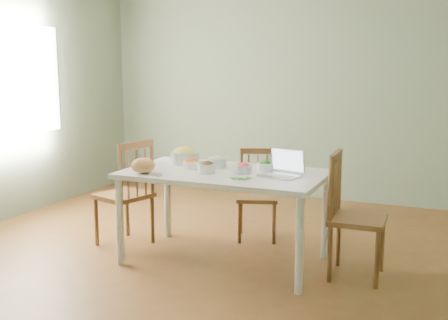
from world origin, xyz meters
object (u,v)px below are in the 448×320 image
at_px(chair_right, 358,216).
at_px(chair_left, 124,193).
at_px(bowl_squash, 185,155).
at_px(bread_boule, 143,165).
at_px(chair_far, 257,195).
at_px(dining_table, 224,217).
at_px(laptop, 280,163).

bearing_deg(chair_right, chair_left, 89.37).
bearing_deg(chair_left, bowl_squash, 122.40).
bearing_deg(bread_boule, bowl_squash, 77.94).
bearing_deg(chair_far, dining_table, -112.86).
relative_size(bread_boule, bowl_squash, 0.76).
xyz_separation_m(chair_right, bowl_squash, (-1.59, 0.11, 0.36)).
xyz_separation_m(chair_left, laptop, (1.53, -0.05, 0.40)).
relative_size(chair_far, bread_boule, 4.38).
bearing_deg(dining_table, bowl_squash, 156.44).
bearing_deg(bowl_squash, bread_boule, -102.06).
bearing_deg(laptop, bread_boule, -150.63).
distance_m(chair_far, bowl_squash, 0.84).
xyz_separation_m(chair_far, chair_right, (1.06, -0.60, 0.07)).
bearing_deg(chair_right, laptop, 97.40).
height_order(chair_left, bread_boule, chair_left).
relative_size(bowl_squash, laptop, 0.83).
bearing_deg(dining_table, bread_boule, -151.76).
height_order(chair_left, laptop, laptop).
distance_m(chair_far, laptop, 0.95).
bearing_deg(dining_table, chair_far, 86.11).
height_order(chair_left, chair_right, chair_right).
xyz_separation_m(bowl_squash, laptop, (0.97, -0.22, 0.03)).
relative_size(bread_boule, laptop, 0.63).
height_order(dining_table, chair_right, chair_right).
height_order(chair_far, bowl_squash, bowl_squash).
relative_size(chair_left, bread_boule, 5.05).
height_order(dining_table, bread_boule, bread_boule).
distance_m(bread_boule, laptop, 1.13).
bearing_deg(chair_right, dining_table, 92.91).
xyz_separation_m(bread_boule, bowl_squash, (0.11, 0.53, 0.01)).
distance_m(chair_left, bowl_squash, 0.69).
bearing_deg(chair_right, bowl_squash, 83.86).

